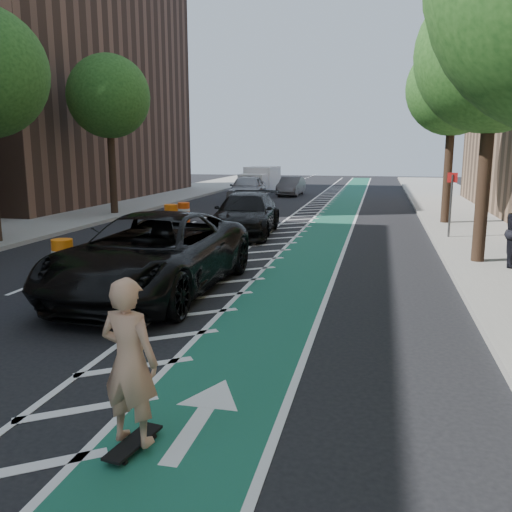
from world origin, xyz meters
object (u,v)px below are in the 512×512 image
(barrel_a, at_px, (63,258))
(suv_near, at_px, (153,254))
(suv_far, at_px, (246,214))
(skateboarder, at_px, (129,361))

(barrel_a, bearing_deg, suv_near, -20.23)
(suv_far, bearing_deg, barrel_a, -115.39)
(skateboarder, height_order, barrel_a, skateboarder)
(skateboarder, bearing_deg, suv_near, -59.19)
(barrel_a, bearing_deg, skateboarder, -53.45)
(suv_near, bearing_deg, skateboarder, -66.62)
(suv_near, height_order, barrel_a, suv_near)
(skateboarder, bearing_deg, barrel_a, -44.07)
(suv_near, height_order, suv_far, suv_near)
(suv_near, bearing_deg, barrel_a, 161.72)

